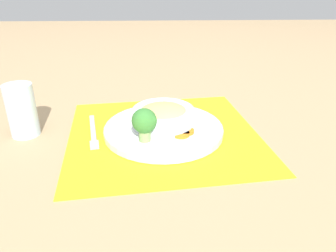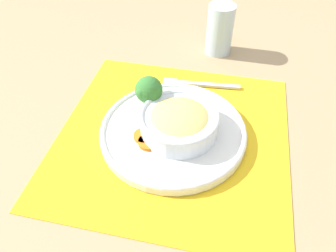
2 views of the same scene
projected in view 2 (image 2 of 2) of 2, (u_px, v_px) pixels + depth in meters
ground_plane at (173, 136)px, 0.67m from camera, size 4.00×4.00×0.00m
placemat at (173, 135)px, 0.67m from camera, size 0.51×0.51×0.00m
plate at (173, 131)px, 0.66m from camera, size 0.29×0.29×0.02m
bowl at (180, 120)px, 0.63m from camera, size 0.15×0.15×0.05m
broccoli_floret at (149, 91)px, 0.67m from camera, size 0.06×0.06×0.08m
carrot_slice_near at (144, 136)px, 0.64m from camera, size 0.04×0.04×0.01m
carrot_slice_middle at (149, 142)px, 0.62m from camera, size 0.04×0.04×0.01m
water_glass at (220, 32)px, 0.85m from camera, size 0.07×0.07×0.13m
fork at (193, 84)px, 0.78m from camera, size 0.05×0.18×0.01m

